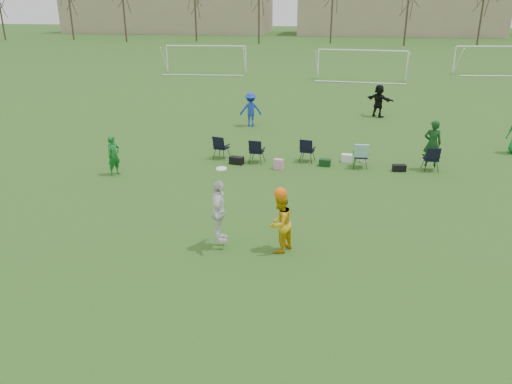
% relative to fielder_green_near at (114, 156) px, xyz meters
% --- Properties ---
extents(ground, '(260.00, 260.00, 0.00)m').
position_rel_fielder_green_near_xyz_m(ground, '(5.66, -5.17, -0.75)').
color(ground, '#2C581B').
rests_on(ground, ground).
extents(fielder_green_near, '(0.56, 0.65, 1.51)m').
position_rel_fielder_green_near_xyz_m(fielder_green_near, '(0.00, 0.00, 0.00)').
color(fielder_green_near, '#126822').
rests_on(fielder_green_near, ground).
extents(fielder_blue, '(1.27, 0.95, 1.76)m').
position_rel_fielder_green_near_xyz_m(fielder_blue, '(3.60, 8.71, 0.13)').
color(fielder_blue, '#1739B3').
rests_on(fielder_blue, ground).
extents(fielder_black, '(1.69, 1.44, 1.83)m').
position_rel_fielder_green_near_xyz_m(fielder_black, '(10.32, 12.24, 0.16)').
color(fielder_black, black).
rests_on(fielder_black, ground).
extents(center_contest, '(2.31, 1.09, 2.28)m').
position_rel_fielder_green_near_xyz_m(center_contest, '(6.21, -5.11, 0.18)').
color(center_contest, white).
rests_on(center_contest, ground).
extents(sideline_setup, '(9.08, 1.78, 1.96)m').
position_rel_fielder_green_near_xyz_m(sideline_setup, '(8.27, 2.69, -0.18)').
color(sideline_setup, '#103B14').
rests_on(sideline_setup, ground).
extents(goal_left, '(7.39, 0.76, 2.46)m').
position_rel_fielder_green_near_xyz_m(goal_left, '(-4.34, 28.83, 1.17)').
color(goal_left, white).
rests_on(goal_left, ground).
extents(goal_mid, '(7.40, 0.63, 2.46)m').
position_rel_fielder_green_near_xyz_m(goal_mid, '(9.66, 26.83, 1.17)').
color(goal_mid, white).
rests_on(goal_mid, ground).
extents(goal_right, '(7.35, 1.14, 2.46)m').
position_rel_fielder_green_near_xyz_m(goal_right, '(21.66, 32.83, 1.17)').
color(goal_right, white).
rests_on(goal_right, ground).
extents(tree_line, '(110.28, 3.28, 11.40)m').
position_rel_fielder_green_near_xyz_m(tree_line, '(5.90, 64.67, 4.34)').
color(tree_line, '#382B21').
rests_on(tree_line, ground).
extents(building_row, '(126.00, 16.00, 13.00)m').
position_rel_fielder_green_near_xyz_m(building_row, '(12.39, 90.83, 5.23)').
color(building_row, tan).
rests_on(building_row, ground).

